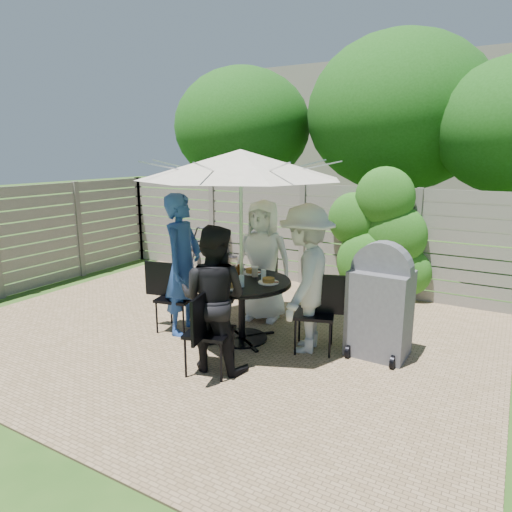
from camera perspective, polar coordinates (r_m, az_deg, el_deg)
The scene contains 22 objects.
backyard_envelope at distance 15.17m, azimuth 18.00°, elevation 13.07°, with size 60.00×60.00×5.00m.
patio_table at distance 5.85m, azimuth -1.81°, elevation -5.36°, with size 1.44×1.44×0.81m.
umbrella at distance 5.56m, azimuth -1.93°, elevation 11.37°, with size 2.90×2.90×2.43m.
chair_back at distance 6.80m, azimuth 1.24°, elevation -5.39°, with size 0.45×0.65×0.88m.
person_back at distance 6.51m, azimuth 0.87°, elevation -0.62°, with size 0.86×0.56×1.75m, color white.
chair_left at distance 6.34m, azimuth -9.98°, elevation -6.76°, with size 0.72×0.54×0.95m.
person_left at distance 6.09m, azimuth -9.11°, elevation -1.10°, with size 0.69×0.45×1.89m, color navy.
chair_front at distance 5.12m, azimuth -5.85°, elevation -11.44°, with size 0.57×0.75×0.98m.
person_front at distance 5.05m, azimuth -5.33°, elevation -5.36°, with size 0.80×0.62×1.65m, color black.
chair_right at distance 5.68m, azimuth 7.43°, elevation -8.97°, with size 0.75×0.59×0.98m.
person_right at distance 5.51m, azimuth 6.23°, elevation -2.90°, with size 1.17×0.67×1.81m, color #BCBBB6.
plate_back at distance 6.09m, azimuth -0.57°, elevation -1.95°, with size 0.26×0.26×0.06m.
plate_left at distance 5.91m, azimuth -5.07°, elevation -2.48°, with size 0.26×0.26×0.06m.
plate_front at distance 5.45m, azimuth -3.23°, elevation -3.77°, with size 0.26×0.26×0.06m.
plate_right at distance 5.65m, azimuth 1.57°, elevation -3.15°, with size 0.26×0.26×0.06m.
glass_back at distance 6.03m, azimuth -1.84°, elevation -1.67°, with size 0.07×0.07×0.14m, color silver.
glass_front at distance 5.49m, azimuth -1.81°, elevation -3.14°, with size 0.07×0.07×0.14m, color silver.
glass_right at distance 5.77m, azimuth 0.96°, elevation -2.35°, with size 0.07×0.07×0.14m, color silver.
syrup_jug at distance 5.82m, azimuth -2.20°, elevation -2.10°, with size 0.09×0.09×0.16m, color #59280C.
coffee_cup at distance 5.92m, azimuth -0.14°, elevation -2.03°, with size 0.08×0.08×0.12m, color #C6B293.
bicycle at distance 8.92m, azimuth -5.26°, elevation 0.86°, with size 0.73×2.08×1.09m, color #333338.
bbq_grill at distance 5.59m, azimuth 15.23°, elevation -5.94°, with size 0.70×0.55×1.40m.
Camera 1 is at (3.36, -4.52, 2.40)m, focal length 32.00 mm.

